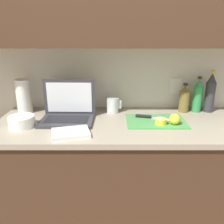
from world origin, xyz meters
The scene contains 14 objects.
wall_back centered at (0.00, 0.26, 1.56)m, with size 5.20×0.38×2.60m.
counter_unit centered at (0.02, 0.00, 0.48)m, with size 2.26×0.66×0.93m.
laptop centered at (-0.64, 0.06, 1.00)m, with size 0.37×0.26×0.27m.
cutting_board centered at (-0.04, 0.01, 0.94)m, with size 0.40×0.27×0.01m, color #4C9E51.
knife centered at (-0.08, 0.06, 0.95)m, with size 0.27×0.10×0.02m.
lemon_half_cut centered at (-0.02, -0.05, 0.96)m, with size 0.08×0.08×0.04m.
lemon_whole_beside centered at (0.07, -0.05, 0.98)m, with size 0.07×0.07×0.07m.
bottle_green_soda centered at (0.40, 0.23, 1.08)m, with size 0.07×0.07×0.32m.
bottle_oil_tall centered at (0.31, 0.23, 1.06)m, with size 0.07×0.07×0.27m.
bottle_water_clear centered at (0.21, 0.23, 1.03)m, with size 0.08×0.08×0.22m.
measuring_cup centered at (-0.33, 0.21, 0.99)m, with size 0.11×0.09×0.11m.
bowl_white centered at (-0.92, -0.07, 0.97)m, with size 0.17×0.17×0.07m.
paper_towel_roll centered at (-1.00, 0.21, 1.06)m, with size 0.11×0.11×0.25m.
dish_towel centered at (-0.58, -0.20, 0.95)m, with size 0.22×0.16×0.02m, color white.
Camera 1 is at (-0.34, -1.50, 1.52)m, focal length 38.00 mm.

